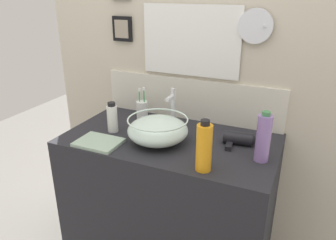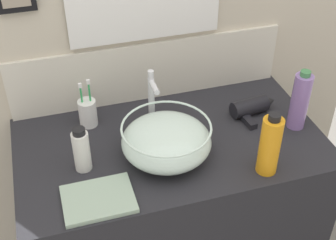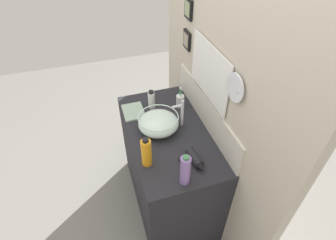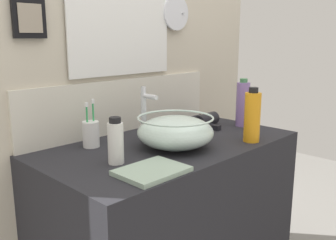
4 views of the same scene
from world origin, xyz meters
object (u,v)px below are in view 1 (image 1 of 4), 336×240
object	(u,v)px
toothbrush_cup	(142,110)
soap_dispenser	(204,147)
faucet	(172,107)
glass_bowl_sink	(158,130)
hand_towel	(99,142)
shampoo_bottle	(263,138)
hair_drier	(240,139)
lotion_bottle	(112,118)

from	to	relation	value
toothbrush_cup	soap_dispenser	world-z (taller)	soap_dispenser
faucet	soap_dispenser	world-z (taller)	same
glass_bowl_sink	hand_towel	bearing A→B (deg)	-151.59
glass_bowl_sink	shampoo_bottle	size ratio (longest dim) A/B	1.29
glass_bowl_sink	soap_dispenser	bearing A→B (deg)	-29.12
shampoo_bottle	hand_towel	size ratio (longest dim) A/B	1.07
hair_drier	hand_towel	xyz separation A→B (m)	(-0.65, -0.28, -0.02)
faucet	soap_dispenser	xyz separation A→B (m)	(0.30, -0.35, -0.02)
faucet	toothbrush_cup	xyz separation A→B (m)	(-0.23, 0.07, -0.07)
hand_towel	lotion_bottle	bearing A→B (deg)	97.03
toothbrush_cup	hand_towel	world-z (taller)	toothbrush_cup
glass_bowl_sink	faucet	xyz separation A→B (m)	(0.00, 0.18, 0.06)
faucet	toothbrush_cup	bearing A→B (deg)	161.83
shampoo_bottle	glass_bowl_sink	bearing A→B (deg)	-177.42
toothbrush_cup	hand_towel	size ratio (longest dim) A/B	0.88
glass_bowl_sink	faucet	world-z (taller)	faucet
hair_drier	lotion_bottle	bearing A→B (deg)	-169.98
lotion_bottle	hair_drier	bearing A→B (deg)	10.02
glass_bowl_sink	soap_dispenser	xyz separation A→B (m)	(0.30, -0.17, 0.04)
shampoo_bottle	lotion_bottle	distance (m)	0.79
hair_drier	shampoo_bottle	size ratio (longest dim) A/B	0.81
toothbrush_cup	lotion_bottle	bearing A→B (deg)	-103.28
shampoo_bottle	soap_dispenser	distance (m)	0.28
glass_bowl_sink	lotion_bottle	world-z (taller)	lotion_bottle
faucet	soap_dispenser	bearing A→B (deg)	-49.34
faucet	shampoo_bottle	bearing A→B (deg)	-17.13
shampoo_bottle	lotion_bottle	xyz separation A→B (m)	(-0.79, -0.00, -0.03)
glass_bowl_sink	hair_drier	world-z (taller)	glass_bowl_sink
hair_drier	toothbrush_cup	bearing A→B (deg)	169.41
toothbrush_cup	lotion_bottle	size ratio (longest dim) A/B	1.17
glass_bowl_sink	shampoo_bottle	bearing A→B (deg)	2.58
glass_bowl_sink	lotion_bottle	xyz separation A→B (m)	(-0.28, 0.02, 0.01)
faucet	hand_towel	world-z (taller)	faucet
lotion_bottle	faucet	bearing A→B (deg)	29.43
soap_dispenser	hair_drier	bearing A→B (deg)	73.16
glass_bowl_sink	hand_towel	xyz separation A→B (m)	(-0.26, -0.14, -0.06)
hair_drier	soap_dispenser	world-z (taller)	soap_dispenser
hair_drier	glass_bowl_sink	bearing A→B (deg)	-160.27
hair_drier	hand_towel	world-z (taller)	hair_drier
soap_dispenser	lotion_bottle	distance (m)	0.61
faucet	shampoo_bottle	world-z (taller)	shampoo_bottle
faucet	lotion_bottle	bearing A→B (deg)	-150.57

